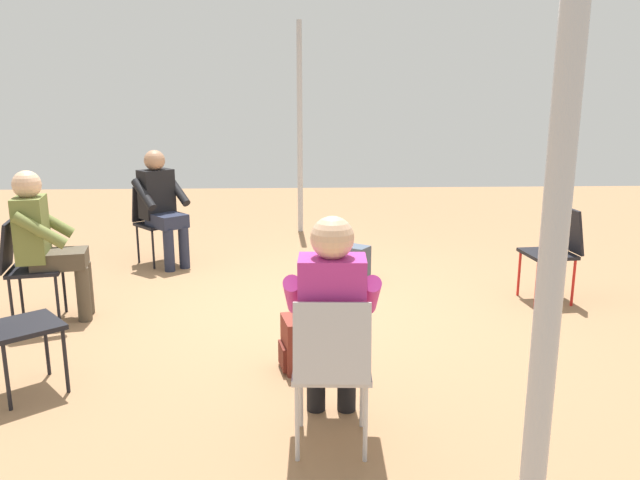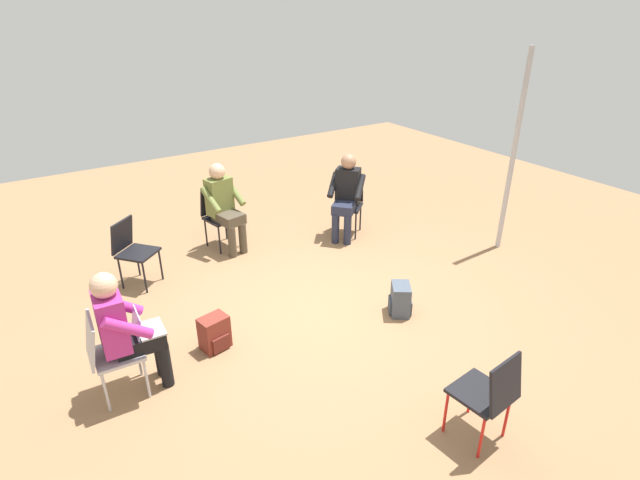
{
  "view_description": "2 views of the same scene",
  "coord_description": "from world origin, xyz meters",
  "px_view_note": "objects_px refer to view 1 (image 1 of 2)",
  "views": [
    {
      "loc": [
        0.0,
        5.16,
        1.83
      ],
      "look_at": [
        -0.2,
        0.21,
        0.66
      ],
      "focal_mm": 35.0,
      "sensor_mm": 36.0,
      "label": 1
    },
    {
      "loc": [
        -4.06,
        2.59,
        3.23
      ],
      "look_at": [
        -0.21,
        0.07,
        0.99
      ],
      "focal_mm": 28.0,
      "sensor_mm": 36.0,
      "label": 2
    }
  ],
  "objects_px": {
    "chair_west": "(556,247)",
    "person_in_olive": "(45,238)",
    "chair_northeast": "(10,320)",
    "chair_southeast": "(155,218)",
    "backpack_near_laptop_user": "(299,346)",
    "backpack_by_empty_chair": "(354,266)",
    "chair_north": "(332,363)",
    "person_in_black": "(162,202)",
    "person_with_laptop": "(332,314)",
    "chair_east": "(26,263)"
  },
  "relations": [
    {
      "from": "chair_southeast",
      "to": "chair_east",
      "type": "bearing_deg",
      "value": 29.78
    },
    {
      "from": "chair_east",
      "to": "backpack_near_laptop_user",
      "type": "bearing_deg",
      "value": 54.52
    },
    {
      "from": "chair_southeast",
      "to": "backpack_near_laptop_user",
      "type": "height_order",
      "value": "chair_southeast"
    },
    {
      "from": "chair_southeast",
      "to": "person_with_laptop",
      "type": "xyz_separation_m",
      "value": [
        -1.72,
        3.65,
        0.2
      ]
    },
    {
      "from": "chair_southeast",
      "to": "person_in_black",
      "type": "relative_size",
      "value": 0.69
    },
    {
      "from": "chair_east",
      "to": "chair_northeast",
      "type": "xyz_separation_m",
      "value": [
        -0.45,
        1.3,
        0.0
      ]
    },
    {
      "from": "person_in_olive",
      "to": "backpack_near_laptop_user",
      "type": "height_order",
      "value": "person_in_olive"
    },
    {
      "from": "chair_northeast",
      "to": "person_in_olive",
      "type": "height_order",
      "value": "person_in_olive"
    },
    {
      "from": "chair_north",
      "to": "person_with_laptop",
      "type": "bearing_deg",
      "value": 90.0
    },
    {
      "from": "backpack_near_laptop_user",
      "to": "chair_west",
      "type": "bearing_deg",
      "value": -149.75
    },
    {
      "from": "person_in_black",
      "to": "chair_west",
      "type": "bearing_deg",
      "value": 119.39
    },
    {
      "from": "chair_east",
      "to": "chair_northeast",
      "type": "distance_m",
      "value": 1.38
    },
    {
      "from": "backpack_by_empty_chair",
      "to": "person_in_olive",
      "type": "bearing_deg",
      "value": 20.66
    },
    {
      "from": "chair_northeast",
      "to": "person_with_laptop",
      "type": "relative_size",
      "value": 0.69
    },
    {
      "from": "chair_east",
      "to": "chair_northeast",
      "type": "height_order",
      "value": "same"
    },
    {
      "from": "backpack_by_empty_chair",
      "to": "person_with_laptop",
      "type": "bearing_deg",
      "value": 82.2
    },
    {
      "from": "chair_north",
      "to": "chair_northeast",
      "type": "relative_size",
      "value": 1.0
    },
    {
      "from": "chair_north",
      "to": "person_with_laptop",
      "type": "distance_m",
      "value": 0.26
    },
    {
      "from": "person_with_laptop",
      "to": "chair_north",
      "type": "bearing_deg",
      "value": -90.0
    },
    {
      "from": "person_in_black",
      "to": "backpack_by_empty_chair",
      "type": "distance_m",
      "value": 2.18
    },
    {
      "from": "chair_northeast",
      "to": "person_in_olive",
      "type": "relative_size",
      "value": 0.69
    },
    {
      "from": "chair_west",
      "to": "person_in_olive",
      "type": "xyz_separation_m",
      "value": [
        4.32,
        0.32,
        0.2
      ]
    },
    {
      "from": "person_in_olive",
      "to": "chair_northeast",
      "type": "bearing_deg",
      "value": 0.76
    },
    {
      "from": "chair_northeast",
      "to": "person_in_black",
      "type": "xyz_separation_m",
      "value": [
        -0.3,
        -3.0,
        0.2
      ]
    },
    {
      "from": "chair_northeast",
      "to": "person_in_olive",
      "type": "xyz_separation_m",
      "value": [
        0.28,
        -1.34,
        0.2
      ]
    },
    {
      "from": "person_with_laptop",
      "to": "backpack_by_empty_chair",
      "type": "bearing_deg",
      "value": 85.41
    },
    {
      "from": "chair_east",
      "to": "chair_north",
      "type": "height_order",
      "value": "same"
    },
    {
      "from": "chair_southeast",
      "to": "backpack_by_empty_chair",
      "type": "bearing_deg",
      "value": 118.13
    },
    {
      "from": "chair_north",
      "to": "backpack_by_empty_chair",
      "type": "xyz_separation_m",
      "value": [
        -0.4,
        -3.0,
        -0.34
      ]
    },
    {
      "from": "chair_southeast",
      "to": "chair_east",
      "type": "height_order",
      "value": "same"
    },
    {
      "from": "chair_west",
      "to": "backpack_near_laptop_user",
      "type": "distance_m",
      "value": 2.68
    },
    {
      "from": "chair_north",
      "to": "backpack_by_empty_chair",
      "type": "relative_size",
      "value": 2.36
    },
    {
      "from": "chair_west",
      "to": "chair_north",
      "type": "height_order",
      "value": "same"
    },
    {
      "from": "chair_west",
      "to": "person_in_black",
      "type": "bearing_deg",
      "value": 64.6
    },
    {
      "from": "person_with_laptop",
      "to": "chair_southeast",
      "type": "bearing_deg",
      "value": 118.51
    },
    {
      "from": "chair_southeast",
      "to": "person_with_laptop",
      "type": "bearing_deg",
      "value": 74.45
    },
    {
      "from": "chair_west",
      "to": "chair_southeast",
      "type": "relative_size",
      "value": 1.0
    },
    {
      "from": "backpack_near_laptop_user",
      "to": "backpack_by_empty_chair",
      "type": "distance_m",
      "value": 2.07
    },
    {
      "from": "chair_east",
      "to": "backpack_near_laptop_user",
      "type": "relative_size",
      "value": 2.36
    },
    {
      "from": "chair_southeast",
      "to": "chair_north",
      "type": "height_order",
      "value": "same"
    },
    {
      "from": "chair_northeast",
      "to": "person_in_black",
      "type": "distance_m",
      "value": 3.02
    },
    {
      "from": "chair_northeast",
      "to": "backpack_by_empty_chair",
      "type": "bearing_deg",
      "value": 95.48
    },
    {
      "from": "backpack_by_empty_chair",
      "to": "chair_southeast",
      "type": "bearing_deg",
      "value": -21.02
    },
    {
      "from": "chair_southeast",
      "to": "chair_west",
      "type": "bearing_deg",
      "value": 118.26
    },
    {
      "from": "chair_west",
      "to": "chair_east",
      "type": "bearing_deg",
      "value": 88.83
    },
    {
      "from": "person_in_olive",
      "to": "backpack_by_empty_chair",
      "type": "bearing_deg",
      "value": 99.47
    },
    {
      "from": "chair_east",
      "to": "person_with_laptop",
      "type": "bearing_deg",
      "value": 41.1
    },
    {
      "from": "chair_southeast",
      "to": "chair_north",
      "type": "bearing_deg",
      "value": 73.34
    },
    {
      "from": "chair_west",
      "to": "person_with_laptop",
      "type": "distance_m",
      "value": 3.05
    },
    {
      "from": "backpack_near_laptop_user",
      "to": "backpack_by_empty_chair",
      "type": "height_order",
      "value": "same"
    }
  ]
}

